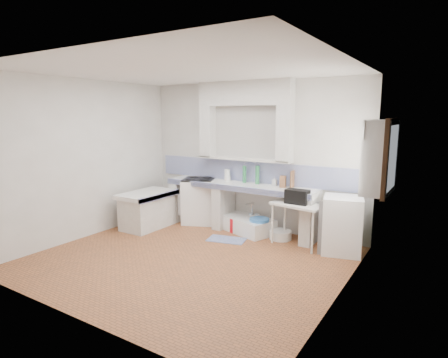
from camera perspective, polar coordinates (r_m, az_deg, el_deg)
The scene contains 36 objects.
floor at distance 5.87m, azimuth -5.30°, elevation -12.06°, with size 4.50×4.50×0.00m, color #995730.
ceiling at distance 5.49m, azimuth -5.77°, elevation 16.23°, with size 4.50×4.50×0.00m, color silver.
wall_back at distance 7.18m, azimuth 4.24°, elevation 3.49°, with size 4.50×4.50×0.00m, color silver.
wall_front at distance 4.13m, azimuth -22.67°, elevation -1.81°, with size 4.50×4.50×0.00m, color silver.
wall_left at distance 7.10m, azimuth -20.12°, elevation 2.86°, with size 4.50×4.50×0.00m, color silver.
wall_right at distance 4.52m, azimuth 17.75°, elevation -0.58°, with size 4.50×4.50×0.00m, color silver.
alcove_mass at distance 7.09m, azimuth 3.14°, elevation 12.93°, with size 1.90×0.25×0.45m, color silver.
window_frame at distance 5.62m, azimuth 22.65°, elevation 3.12°, with size 0.35×0.86×1.06m, color #3C2713.
lace_valance at distance 5.62m, azimuth 21.44°, elevation 7.09°, with size 0.01×0.84×0.24m, color white.
counter_slab at distance 7.05m, azimuth 2.33°, elevation -1.04°, with size 3.00×0.60×0.08m, color white.
counter_lip at distance 6.81m, azimuth 1.16°, elevation -1.41°, with size 3.00×0.04×0.10m, color navy.
counter_pier_left at distance 7.91m, azimuth -6.55°, elevation -3.24°, with size 0.20×0.55×0.82m, color silver.
counter_pier_mid at distance 7.32m, azimuth -0.08°, elevation -4.24°, with size 0.20×0.55×0.82m, color silver.
counter_pier_right at distance 6.59m, azimuth 12.99°, elevation -6.06°, with size 0.20×0.55×0.82m, color silver.
peninsula_top at distance 7.40m, azimuth -11.66°, elevation -2.30°, with size 0.70×1.10×0.08m, color white.
peninsula_base at distance 7.48m, azimuth -11.57°, elevation -4.92°, with size 0.60×1.00×0.62m, color silver.
peninsula_lip at distance 7.18m, azimuth -9.75°, elevation -2.60°, with size 0.04×1.10×0.10m, color navy.
backsplash at distance 7.21m, azimuth 4.15°, elevation 1.11°, with size 4.27×0.03×0.40m, color navy.
stove at distance 7.65m, azimuth -3.80°, elevation -3.42°, with size 0.62×0.60×0.88m, color white.
sink at distance 7.12m, azimuth 3.50°, elevation -7.03°, with size 1.05×0.57×0.25m, color white.
side_table at distance 6.44m, azimuth 11.18°, elevation -6.83°, with size 0.87×0.48×0.04m, color white.
fridge at distance 6.26m, azimuth 17.58°, elevation -6.69°, with size 0.59×0.59×0.91m, color white.
bucket_red at distance 7.11m, azimuth 1.97°, elevation -6.97°, with size 0.29×0.29×0.27m, color red.
bucket_orange at distance 6.96m, azimuth 3.49°, elevation -7.43°, with size 0.27×0.27×0.25m, color orange.
bucket_blue at distance 6.86m, azimuth 5.39°, elevation -7.34°, with size 0.36×0.36×0.33m, color #3579C9.
basin_white at distance 6.79m, azimuth 8.60°, elevation -8.40°, with size 0.39×0.39×0.15m, color white.
water_bottle_a at distance 7.26m, azimuth 4.12°, elevation -6.44°, with size 0.08×0.08×0.32m, color silver.
water_bottle_b at distance 7.15m, azimuth 5.07°, elevation -6.64°, with size 0.09×0.09×0.33m, color silver.
black_bag at distance 6.31m, azimuth 11.11°, elevation -2.67°, with size 0.38×0.22×0.24m, color black.
green_bottle_a at distance 7.13m, azimuth 3.13°, elevation 0.72°, with size 0.07×0.07×0.32m, color #2C7F47.
green_bottle_b at distance 7.00m, azimuth 5.10°, elevation 0.62°, with size 0.08×0.08×0.34m, color #2C7F47.
knife_block at distance 6.73m, azimuth 8.97°, elevation -0.41°, with size 0.11×0.08×0.21m, color brown.
cutting_board at distance 6.73m, azimuth 10.37°, elevation -0.04°, with size 0.02×0.23×0.31m, color brown.
paper_towel at distance 7.33m, azimuth 0.51°, elevation 0.58°, with size 0.11×0.11×0.23m, color white.
soap_bottle at distance 6.87m, azimuth 7.72°, elevation -0.33°, with size 0.08×0.08×0.18m, color white.
rug at distance 6.68m, azimuth 0.39°, elevation -9.22°, with size 0.66×0.38×0.01m, color navy.
Camera 1 is at (3.33, -4.32, 2.17)m, focal length 29.99 mm.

